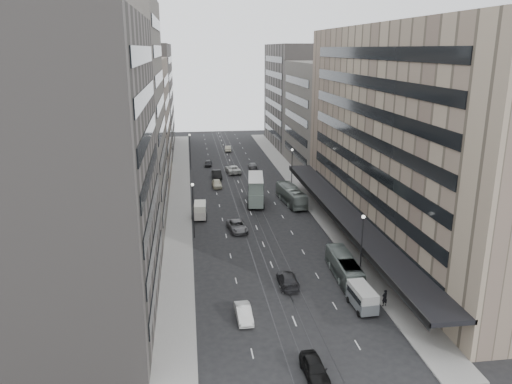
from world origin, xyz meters
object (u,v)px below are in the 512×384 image
sedan_0 (315,368)px  bus_near (344,267)px  vw_microbus (362,297)px  bus_far (291,195)px  panel_van (200,210)px  sedan_2 (237,226)px  double_decker (256,189)px  sedan_1 (244,313)px  pedestrian (385,298)px

sedan_0 → bus_near: bearing=63.6°
vw_microbus → bus_far: bearing=87.2°
bus_near → panel_van: bus_near is taller
bus_far → vw_microbus: (-0.19, -37.96, -0.17)m
vw_microbus → panel_van: panel_van is taller
bus_far → sedan_2: bus_far is taller
panel_van → sedan_2: (5.42, -6.54, -0.69)m
double_decker → sedan_0: 49.37m
sedan_0 → bus_far: bearing=78.7°
panel_van → bus_near: bearing=-52.7°
sedan_0 → sedan_1: sedan_0 is taller
pedestrian → bus_far: bearing=-105.3°
sedan_2 → double_decker: bearing=62.8°
panel_van → double_decker: bearing=36.9°
panel_van → sedan_0: (8.36, -42.48, -0.67)m
double_decker → panel_van: 12.26m
bus_near → sedan_2: bearing=-55.5°
sedan_2 → bus_near: bearing=-65.7°
double_decker → vw_microbus: (6.13, -38.78, -1.33)m
double_decker → sedan_2: size_ratio=1.73×
panel_van → bus_far: bearing=23.0°
vw_microbus → pedestrian: size_ratio=2.52×
bus_near → vw_microbus: 7.62m
double_decker → vw_microbus: 39.29m
bus_near → bus_far: (-0.23, 30.35, 0.16)m
vw_microbus → pedestrian: (2.52, 0.00, -0.30)m
sedan_0 → pedestrian: (10.40, 10.52, 0.29)m
sedan_1 → pedestrian: pedestrian is taller
bus_near → panel_van: 29.50m
double_decker → vw_microbus: size_ratio=2.01×
double_decker → pedestrian: (8.65, -38.78, -1.63)m
sedan_2 → pedestrian: (13.33, -25.42, 0.32)m
sedan_1 → pedestrian: 15.30m
double_decker → sedan_1: size_ratio=2.18×
bus_near → vw_microbus: (-0.41, -7.61, -0.02)m
vw_microbus → sedan_0: 13.16m
bus_far → double_decker: size_ratio=1.18×
double_decker → sedan_0: bearing=-84.8°
sedan_2 → sedan_1: bearing=-102.2°
bus_near → bus_far: bearing=-87.3°
pedestrian → double_decker: bearing=-96.2°
panel_van → sedan_2: size_ratio=0.78×
bus_near → sedan_2: size_ratio=1.84×
vw_microbus → double_decker: bearing=96.4°
bus_near → sedan_0: bus_near is taller
vw_microbus → sedan_1: size_ratio=1.08×
bus_near → double_decker: double_decker is taller
bus_near → sedan_1: size_ratio=2.32×
sedan_0 → sedan_1: bearing=114.1°
bus_near → sedan_2: bus_near is taller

